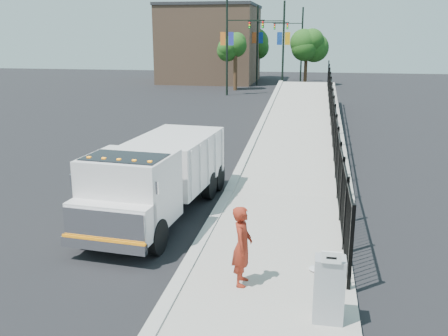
# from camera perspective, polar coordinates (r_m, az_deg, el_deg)

# --- Properties ---
(ground) EXTENTS (120.00, 120.00, 0.00)m
(ground) POSITION_cam_1_polar(r_m,az_deg,el_deg) (13.02, -2.50, -8.58)
(ground) COLOR black
(ground) RESTS_ON ground
(sidewalk) EXTENTS (3.55, 12.00, 0.12)m
(sidewalk) POSITION_cam_1_polar(r_m,az_deg,el_deg) (10.94, 5.24, -13.14)
(sidewalk) COLOR #9E998E
(sidewalk) RESTS_ON ground
(curb) EXTENTS (0.30, 12.00, 0.16)m
(curb) POSITION_cam_1_polar(r_m,az_deg,el_deg) (11.23, -4.81, -12.22)
(curb) COLOR #ADAAA3
(curb) RESTS_ON ground
(ramp) EXTENTS (3.95, 24.06, 3.19)m
(ramp) POSITION_cam_1_polar(r_m,az_deg,el_deg) (28.11, 9.04, 4.21)
(ramp) COLOR #9E998E
(ramp) RESTS_ON ground
(iron_fence) EXTENTS (0.10, 28.00, 1.80)m
(iron_fence) POSITION_cam_1_polar(r_m,az_deg,el_deg) (24.02, 12.26, 4.39)
(iron_fence) COLOR black
(iron_fence) RESTS_ON ground
(truck) EXTENTS (2.75, 6.95, 2.32)m
(truck) POSITION_cam_1_polar(r_m,az_deg,el_deg) (14.47, -7.68, -0.75)
(truck) COLOR black
(truck) RESTS_ON ground
(worker) EXTENTS (0.42, 0.63, 1.72)m
(worker) POSITION_cam_1_polar(r_m,az_deg,el_deg) (10.46, 2.09, -8.88)
(worker) COLOR maroon
(worker) RESTS_ON sidewalk
(utility_cabinet) EXTENTS (0.55, 0.40, 1.25)m
(utility_cabinet) POSITION_cam_1_polar(r_m,az_deg,el_deg) (9.49, 11.90, -13.44)
(utility_cabinet) COLOR gray
(utility_cabinet) RESTS_ON sidewalk
(arrow_sign) EXTENTS (0.35, 0.04, 0.22)m
(arrow_sign) POSITION_cam_1_polar(r_m,az_deg,el_deg) (8.96, 12.18, -9.97)
(arrow_sign) COLOR white
(arrow_sign) RESTS_ON utility_cabinet
(debris) EXTENTS (0.34, 0.34, 0.08)m
(debris) POSITION_cam_1_polar(r_m,az_deg,el_deg) (11.52, 10.48, -11.24)
(debris) COLOR silver
(debris) RESTS_ON sidewalk
(light_pole_0) EXTENTS (3.77, 0.22, 8.00)m
(light_pole_0) POSITION_cam_1_polar(r_m,az_deg,el_deg) (43.78, 0.74, 13.99)
(light_pole_0) COLOR black
(light_pole_0) RESTS_ON ground
(light_pole_1) EXTENTS (3.77, 0.22, 8.00)m
(light_pole_1) POSITION_cam_1_polar(r_m,az_deg,el_deg) (45.92, 6.41, 13.95)
(light_pole_1) COLOR black
(light_pole_1) RESTS_ON ground
(light_pole_2) EXTENTS (3.77, 0.22, 8.00)m
(light_pole_2) POSITION_cam_1_polar(r_m,az_deg,el_deg) (53.18, 4.17, 14.15)
(light_pole_2) COLOR black
(light_pole_2) RESTS_ON ground
(light_pole_3) EXTENTS (3.78, 0.22, 8.00)m
(light_pole_3) POSITION_cam_1_polar(r_m,az_deg,el_deg) (57.28, 8.57, 14.10)
(light_pole_3) COLOR black
(light_pole_3) RESTS_ON ground
(tree_0) EXTENTS (2.23, 2.23, 5.11)m
(tree_0) POSITION_cam_1_polar(r_m,az_deg,el_deg) (47.77, 1.32, 13.54)
(tree_0) COLOR #382314
(tree_0) RESTS_ON ground
(tree_1) EXTENTS (2.72, 2.72, 5.36)m
(tree_1) POSITION_cam_1_polar(r_m,az_deg,el_deg) (53.03, 9.41, 13.55)
(tree_1) COLOR #382314
(tree_1) RESTS_ON ground
(tree_2) EXTENTS (3.33, 3.33, 5.67)m
(tree_2) POSITION_cam_1_polar(r_m,az_deg,el_deg) (61.40, 3.52, 13.92)
(tree_2) COLOR #382314
(tree_2) RESTS_ON ground
(building) EXTENTS (10.00, 10.00, 8.00)m
(building) POSITION_cam_1_polar(r_m,az_deg,el_deg) (56.84, -1.56, 13.88)
(building) COLOR #8C664C
(building) RESTS_ON ground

